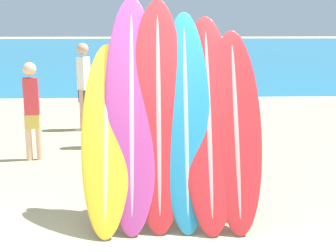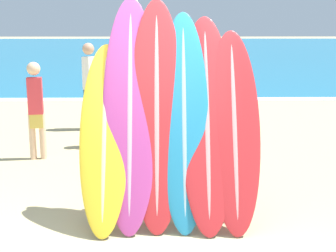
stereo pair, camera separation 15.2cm
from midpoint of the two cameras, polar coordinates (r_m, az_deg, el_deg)
ground_plane at (r=4.76m, az=-3.31°, el=-14.52°), size 160.00×160.00×0.00m
ocean_water at (r=42.80m, az=-1.27°, el=9.42°), size 120.00×60.00×0.01m
surfboard_rack at (r=5.10m, az=1.02°, el=-6.71°), size 1.75×0.04×0.90m
surfboard_slot_0 at (r=4.99m, az=-6.89°, el=-1.36°), size 0.53×0.96×1.94m
surfboard_slot_1 at (r=5.01m, az=-3.78°, el=1.72°), size 0.59×1.03×2.45m
surfboard_slot_2 at (r=5.00m, az=-0.50°, el=1.59°), size 0.59×0.93×2.43m
surfboard_slot_3 at (r=5.00m, az=2.85°, el=0.75°), size 0.53×0.91×2.29m
surfboard_slot_4 at (r=5.04m, az=5.64°, el=0.54°), size 0.59×1.05×2.24m
surfboard_slot_5 at (r=5.06m, az=8.94°, el=-0.40°), size 0.56×0.97×2.09m
person_near_water at (r=8.23m, az=-5.99°, el=3.78°), size 0.29×0.27×1.71m
person_mid_beach at (r=9.71m, az=-9.11°, el=5.21°), size 0.26×0.30×1.78m
person_far_left at (r=7.72m, az=-15.28°, el=2.26°), size 0.26×0.21×1.57m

